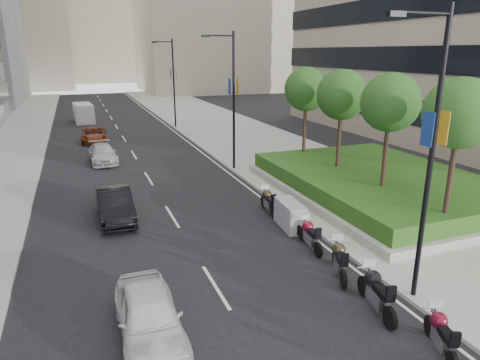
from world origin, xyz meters
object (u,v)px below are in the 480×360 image
motorcycle_2 (376,291)px  car_b (115,205)px  motorcycle_1 (441,334)px  motorcycle_6 (268,201)px  motorcycle_3 (339,260)px  motorcycle_4 (310,235)px  lamp_post_0 (428,147)px  motorcycle_5 (290,215)px  car_c (103,153)px  lamp_post_1 (231,95)px  lamp_post_2 (172,79)px  car_a (149,316)px  car_d (94,135)px  delivery_van (84,114)px

motorcycle_2 → car_b: bearing=44.5°
motorcycle_1 → motorcycle_6: bearing=23.4°
motorcycle_3 → motorcycle_4: size_ratio=0.99×
lamp_post_0 → motorcycle_2: lamp_post_0 is taller
lamp_post_0 → motorcycle_4: lamp_post_0 is taller
motorcycle_3 → motorcycle_5: 4.50m
lamp_post_0 → car_b: 14.12m
car_b → car_c: car_b is taller
motorcycle_3 → motorcycle_5: (0.33, 4.49, 0.00)m
lamp_post_1 → motorcycle_5: size_ratio=4.18×
motorcycle_4 → car_c: car_c is taller
lamp_post_1 → car_b: size_ratio=2.02×
lamp_post_2 → motorcycle_3: size_ratio=4.16×
motorcycle_2 → motorcycle_4: size_ratio=1.12×
motorcycle_2 → motorcycle_4: (0.32, 4.62, -0.08)m
motorcycle_3 → motorcycle_6: 6.65m
car_b → motorcycle_2: bearing=-57.7°
car_a → motorcycle_1: bearing=-24.4°
motorcycle_2 → motorcycle_3: size_ratio=1.13×
motorcycle_4 → car_d: 26.88m
delivery_van → car_c: bearing=-92.6°
motorcycle_5 → car_b: bearing=66.9°
motorcycle_1 → car_d: 33.54m
car_b → motorcycle_4: bearing=-40.7°
motorcycle_4 → car_a: bearing=122.2°
car_b → delivery_van: delivery_van is taller
car_b → car_d: (-0.02, 19.82, -0.10)m
lamp_post_0 → delivery_van: bearing=101.6°
motorcycle_1 → car_b: 14.79m
lamp_post_2 → car_a: bearing=-103.6°
lamp_post_1 → motorcycle_5: 11.29m
lamp_post_0 → lamp_post_2: same height
motorcycle_1 → delivery_van: size_ratio=0.40×
lamp_post_2 → motorcycle_2: lamp_post_2 is taller
motorcycle_1 → car_a: bearing=88.7°
motorcycle_2 → motorcycle_6: (0.43, 8.92, -0.07)m
motorcycle_2 → motorcycle_6: motorcycle_2 is taller
motorcycle_3 → lamp_post_0: bearing=-127.1°
motorcycle_2 → motorcycle_4: 4.63m
lamp_post_2 → car_b: size_ratio=2.02×
lamp_post_1 → car_a: bearing=-117.1°
lamp_post_2 → motorcycle_3: 33.14m
car_a → car_d: size_ratio=0.92×
car_a → delivery_van: size_ratio=0.84×
motorcycle_5 → car_a: 9.21m
motorcycle_1 → motorcycle_6: motorcycle_6 is taller
lamp_post_1 → motorcycle_6: lamp_post_1 is taller
motorcycle_6 → delivery_van: (-7.76, 33.78, 0.37)m
delivery_van → lamp_post_0: bearing=-83.1°
lamp_post_1 → lamp_post_2: 18.00m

